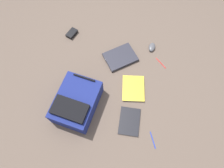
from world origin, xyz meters
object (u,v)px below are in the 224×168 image
object	(u,v)px
backpack	(76,103)
pen_black	(161,63)
power_brick	(72,33)
pen_blue	(153,140)
book_manual	(133,88)
computer_mouse	(152,47)
laptop	(120,57)
book_comic	(129,121)

from	to	relation	value
backpack	pen_black	distance (m)	0.91
power_brick	pen_blue	size ratio (longest dim) A/B	0.85
backpack	pen_blue	world-z (taller)	backpack
book_manual	computer_mouse	bearing A→B (deg)	75.57
laptop	book_manual	size ratio (longest dim) A/B	1.35
computer_mouse	power_brick	bearing A→B (deg)	-174.92
computer_mouse	backpack	bearing A→B (deg)	-122.08
pen_blue	pen_black	bearing A→B (deg)	89.47
backpack	power_brick	distance (m)	0.81
book_comic	pen_black	size ratio (longest dim) A/B	1.71
backpack	pen_blue	size ratio (longest dim) A/B	3.34
book_manual	pen_black	distance (m)	0.40
backpack	laptop	distance (m)	0.64
backpack	book_manual	xyz separation A→B (m)	(0.47, 0.25, -0.08)
laptop	computer_mouse	size ratio (longest dim) A/B	3.51
pen_black	pen_blue	xyz separation A→B (m)	(-0.01, -0.76, -0.00)
book_comic	power_brick	bearing A→B (deg)	131.86
laptop	book_comic	size ratio (longest dim) A/B	1.51
laptop	pen_black	world-z (taller)	laptop
laptop	backpack	bearing A→B (deg)	-117.47
pen_black	pen_blue	world-z (taller)	same
book_comic	backpack	bearing A→B (deg)	173.14
laptop	book_manual	world-z (taller)	laptop
laptop	computer_mouse	xyz separation A→B (m)	(0.30, 0.17, 0.00)
pen_black	pen_blue	distance (m)	0.76
book_comic	pen_blue	size ratio (longest dim) A/B	1.73
pen_blue	book_comic	bearing A→B (deg)	150.74
pen_black	computer_mouse	bearing A→B (deg)	123.69
computer_mouse	pen_black	bearing A→B (deg)	-49.73
power_brick	pen_blue	distance (m)	1.33
book_manual	pen_black	size ratio (longest dim) A/B	1.91
backpack	power_brick	world-z (taller)	backpack
laptop	pen_black	bearing A→B (deg)	1.78
backpack	computer_mouse	xyz separation A→B (m)	(0.59, 0.74, -0.08)
book_comic	pen_blue	world-z (taller)	book_comic
book_manual	laptop	bearing A→B (deg)	118.97
book_comic	computer_mouse	xyz separation A→B (m)	(0.12, 0.80, 0.01)
backpack	book_manual	world-z (taller)	backpack
book_comic	book_manual	size ratio (longest dim) A/B	0.90
book_comic	pen_blue	xyz separation A→B (m)	(0.22, -0.12, -0.00)
pen_black	backpack	bearing A→B (deg)	-140.39
backpack	book_comic	world-z (taller)	backpack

